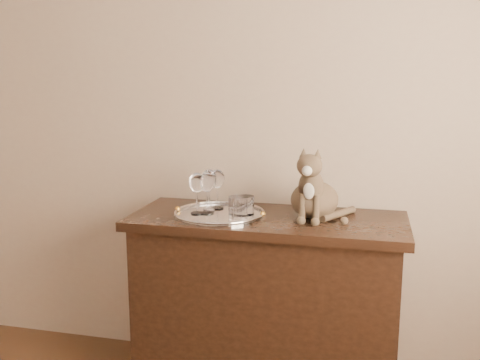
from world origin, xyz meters
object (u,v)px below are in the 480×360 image
object	(u,v)px
wine_glass_a	(209,190)
wine_glass_c	(197,193)
tray	(220,214)
cat	(315,182)
wine_glass_b	(217,189)
tumbler_c	(246,205)
sideboard	(266,307)
tumbler_a	(238,207)
wine_glass_d	(207,193)

from	to	relation	value
wine_glass_a	wine_glass_c	distance (m)	0.09
tray	wine_glass_c	distance (m)	0.14
wine_glass_a	cat	size ratio (longest dim) A/B	0.59
wine_glass_b	cat	xyz separation A→B (m)	(0.44, -0.02, 0.06)
tumbler_c	wine_glass_b	bearing A→B (deg)	152.44
sideboard	tumbler_a	distance (m)	0.50
tumbler_c	cat	xyz separation A→B (m)	(0.29, 0.06, 0.11)
wine_glass_a	wine_glass_b	world-z (taller)	wine_glass_a
wine_glass_d	cat	distance (m)	0.47
sideboard	wine_glass_b	world-z (taller)	wine_glass_b
tray	cat	bearing A→B (deg)	9.16
wine_glass_b	tumbler_a	size ratio (longest dim) A/B	1.98
sideboard	wine_glass_d	distance (m)	0.59
wine_glass_b	tumbler_a	distance (m)	0.20
cat	wine_glass_b	bearing A→B (deg)	-176.96
tray	cat	xyz separation A→B (m)	(0.41, 0.07, 0.15)
sideboard	cat	distance (m)	0.62
cat	wine_glass_d	bearing A→B (deg)	-165.18
wine_glass_b	cat	bearing A→B (deg)	-2.88
tumbler_c	sideboard	bearing A→B (deg)	12.76
sideboard	tumbler_c	distance (m)	0.48
wine_glass_b	tumbler_c	xyz separation A→B (m)	(0.15, -0.08, -0.05)
wine_glass_d	tumbler_c	bearing A→B (deg)	5.25
wine_glass_c	sideboard	bearing A→B (deg)	9.51
wine_glass_c	wine_glass_d	distance (m)	0.04
wine_glass_c	cat	world-z (taller)	cat
tray	wine_glass_a	size ratio (longest dim) A/B	2.15
sideboard	wine_glass_c	size ratio (longest dim) A/B	6.57
sideboard	wine_glass_b	bearing A→B (deg)	166.57
wine_glass_c	wine_glass_d	xyz separation A→B (m)	(0.04, 0.01, 0.00)
tray	wine_glass_d	world-z (taller)	wine_glass_d
wine_glass_c	wine_glass_d	world-z (taller)	wine_glass_d
wine_glass_a	wine_glass_d	world-z (taller)	wine_glass_a
wine_glass_a	wine_glass_d	xyz separation A→B (m)	(0.01, -0.07, -0.00)
tray	wine_glass_b	world-z (taller)	wine_glass_b
wine_glass_c	tumbler_a	world-z (taller)	wine_glass_c
tray	wine_glass_c	world-z (taller)	wine_glass_c
tumbler_a	tumbler_c	xyz separation A→B (m)	(0.02, 0.06, -0.00)
wine_glass_c	cat	distance (m)	0.52
wine_glass_b	cat	size ratio (longest dim) A/B	0.58
wine_glass_b	tray	bearing A→B (deg)	-68.10
wine_glass_a	wine_glass_d	size ratio (longest dim) A/B	1.01
wine_glass_d	tray	bearing A→B (deg)	6.97
wine_glass_d	cat	xyz separation A→B (m)	(0.46, 0.07, 0.06)
tray	tumbler_c	world-z (taller)	tumbler_c
cat	wine_glass_c	bearing A→B (deg)	-164.31
tray	wine_glass_b	xyz separation A→B (m)	(-0.04, 0.09, 0.10)
sideboard	tumbler_a	size ratio (longest dim) A/B	13.08
wine_glass_b	wine_glass_c	distance (m)	0.13
sideboard	wine_glass_c	bearing A→B (deg)	-170.49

